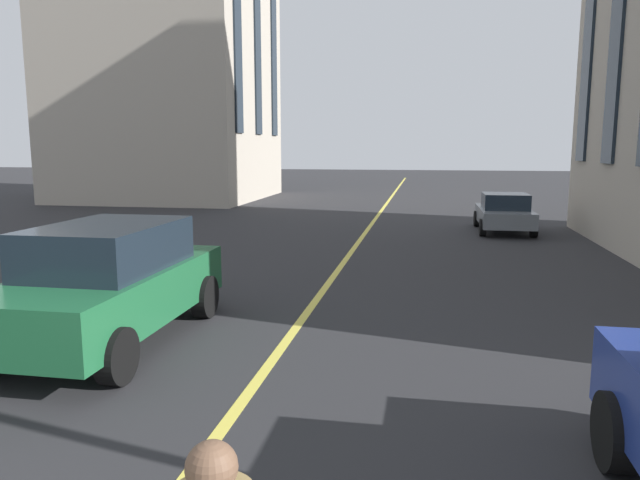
# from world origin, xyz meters

# --- Properties ---
(lane_centre_line) EXTENTS (80.00, 0.16, 0.01)m
(lane_centre_line) POSITION_xyz_m (20.00, 0.00, 0.00)
(lane_centre_line) COLOR #D8C64C
(lane_centre_line) RESTS_ON ground_plane
(car_green_far) EXTENTS (4.70, 2.14, 1.88)m
(car_green_far) POSITION_xyz_m (9.30, 2.69, 0.97)
(car_green_far) COLOR #1E6038
(car_green_far) RESTS_ON ground_plane
(car_grey_near) EXTENTS (3.90, 1.89, 1.40)m
(car_grey_near) POSITION_xyz_m (23.08, -4.90, 0.70)
(car_grey_near) COLOR slate
(car_grey_near) RESTS_ON ground_plane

